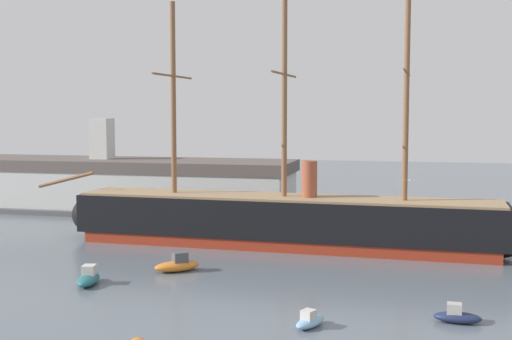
# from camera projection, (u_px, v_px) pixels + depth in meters

# --- Properties ---
(tall_ship) EXTENTS (62.86, 13.37, 30.23)m
(tall_ship) POSITION_uv_depth(u_px,v_px,m) (284.00, 220.00, 81.97)
(tall_ship) COLOR maroon
(tall_ship) RESTS_ON ground
(motorboat_near_centre) EXTENTS (2.59, 3.60, 1.40)m
(motorboat_near_centre) POSITION_uv_depth(u_px,v_px,m) (310.00, 321.00, 51.40)
(motorboat_near_centre) COLOR #7FB2D6
(motorboat_near_centre) RESTS_ON ground
(motorboat_mid_left) EXTENTS (2.71, 4.68, 1.85)m
(motorboat_mid_left) POSITION_uv_depth(u_px,v_px,m) (89.00, 278.00, 64.05)
(motorboat_mid_left) COLOR #236670
(motorboat_mid_left) RESTS_ON ground
(motorboat_mid_right) EXTENTS (3.74, 1.68, 1.54)m
(motorboat_mid_right) POSITION_uv_depth(u_px,v_px,m) (457.00, 316.00, 52.43)
(motorboat_mid_right) COLOR #1E284C
(motorboat_mid_right) RESTS_ON ground
(motorboat_alongside_bow) EXTENTS (4.99, 4.51, 2.01)m
(motorboat_alongside_bow) POSITION_uv_depth(u_px,v_px,m) (178.00, 265.00, 69.40)
(motorboat_alongside_bow) COLOR orange
(motorboat_alongside_bow) RESTS_ON ground
(sailboat_far_left) EXTENTS (1.44, 3.90, 4.98)m
(sailboat_far_left) POSITION_uv_depth(u_px,v_px,m) (143.00, 230.00, 91.76)
(sailboat_far_left) COLOR silver
(sailboat_far_left) RESTS_ON ground
(dinghy_distant_centre) EXTENTS (1.27, 2.78, 0.65)m
(dinghy_distant_centre) POSITION_uv_depth(u_px,v_px,m) (368.00, 225.00, 95.90)
(dinghy_distant_centre) COLOR orange
(dinghy_distant_centre) RESTS_ON ground
(dockside_warehouse_left) EXTENTS (61.13, 16.64, 15.46)m
(dockside_warehouse_left) POSITION_uv_depth(u_px,v_px,m) (125.00, 185.00, 112.04)
(dockside_warehouse_left) COLOR #565659
(dockside_warehouse_left) RESTS_ON ground
(seagull_in_flight) EXTENTS (1.13, 0.42, 0.13)m
(seagull_in_flight) POSITION_uv_depth(u_px,v_px,m) (410.00, 180.00, 60.18)
(seagull_in_flight) COLOR silver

